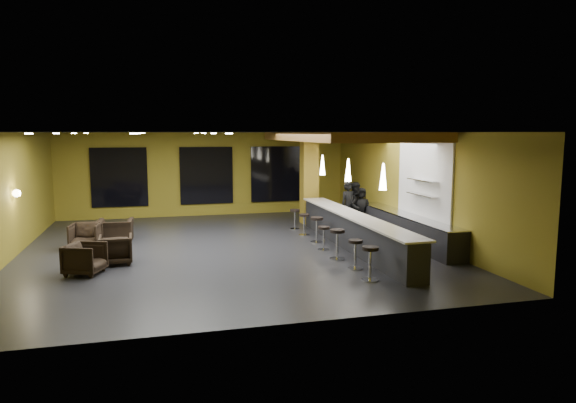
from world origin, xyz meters
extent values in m
cube|color=black|center=(0.00, 0.00, -0.05)|extent=(12.00, 13.00, 0.10)
cube|color=black|center=(0.00, 0.00, 3.55)|extent=(12.00, 13.00, 0.10)
cube|color=olive|center=(0.00, 6.55, 1.75)|extent=(12.00, 0.10, 3.50)
cube|color=olive|center=(0.00, -6.55, 1.75)|extent=(12.00, 0.10, 3.50)
cube|color=olive|center=(-6.05, 0.00, 1.75)|extent=(0.10, 13.00, 3.50)
cube|color=olive|center=(6.05, 0.00, 1.75)|extent=(0.10, 13.00, 3.50)
cube|color=olive|center=(4.00, 1.00, 3.36)|extent=(3.60, 8.00, 0.28)
cube|color=black|center=(-3.50, 6.44, 1.70)|extent=(2.20, 0.06, 2.40)
cube|color=black|center=(0.00, 6.44, 1.70)|extent=(2.20, 0.06, 2.40)
cube|color=black|center=(3.00, 6.44, 1.70)|extent=(2.20, 0.06, 2.40)
cube|color=white|center=(5.96, -1.00, 2.00)|extent=(0.06, 3.20, 2.40)
cube|color=black|center=(3.65, -1.00, 0.50)|extent=(0.60, 8.00, 1.00)
cube|color=beige|center=(3.65, -1.00, 1.02)|extent=(0.78, 8.10, 0.05)
cube|color=black|center=(5.65, -0.50, 0.43)|extent=(0.70, 6.00, 0.86)
cube|color=silver|center=(5.65, -0.50, 0.89)|extent=(0.72, 6.00, 0.03)
cube|color=silver|center=(5.82, -1.20, 1.60)|extent=(0.30, 1.50, 0.03)
cube|color=silver|center=(5.82, -1.20, 2.05)|extent=(0.30, 1.50, 0.03)
cube|color=olive|center=(3.65, 3.60, 1.75)|extent=(0.60, 0.60, 3.50)
sphere|color=#FFE5B2|center=(-5.88, 0.50, 1.80)|extent=(0.22, 0.22, 0.22)
cone|color=white|center=(3.65, -3.00, 2.35)|extent=(0.20, 0.20, 0.70)
cone|color=white|center=(3.65, -0.50, 2.35)|extent=(0.20, 0.20, 0.70)
cone|color=white|center=(3.65, 2.00, 2.35)|extent=(0.20, 0.20, 0.70)
imported|color=black|center=(4.62, 1.89, 0.88)|extent=(0.71, 0.54, 1.76)
imported|color=black|center=(4.95, 1.96, 0.86)|extent=(0.96, 0.82, 1.71)
imported|color=black|center=(5.16, 2.03, 0.75)|extent=(0.84, 0.66, 1.51)
imported|color=black|center=(-3.85, -2.00, 0.39)|extent=(1.10, 1.08, 0.78)
imported|color=black|center=(-3.18, -1.11, 0.39)|extent=(0.87, 0.89, 0.78)
imported|color=black|center=(-4.19, 1.01, 0.39)|extent=(0.94, 0.96, 0.78)
imported|color=black|center=(-3.40, 1.94, 0.35)|extent=(1.14, 1.01, 0.71)
cylinder|color=silver|center=(2.77, -4.29, 0.02)|extent=(0.42, 0.42, 0.03)
cylinder|color=silver|center=(2.77, -4.29, 0.39)|extent=(0.07, 0.07, 0.73)
cylinder|color=black|center=(2.77, -4.29, 0.78)|extent=(0.40, 0.40, 0.08)
cylinder|color=silver|center=(2.82, -3.22, 0.01)|extent=(0.39, 0.39, 0.03)
cylinder|color=silver|center=(2.82, -3.22, 0.36)|extent=(0.07, 0.07, 0.68)
cylinder|color=black|center=(2.82, -3.22, 0.73)|extent=(0.37, 0.37, 0.08)
cylinder|color=silver|center=(2.72, -2.16, 0.02)|extent=(0.43, 0.43, 0.03)
cylinder|color=silver|center=(2.72, -2.16, 0.40)|extent=(0.07, 0.07, 0.75)
cylinder|color=black|center=(2.72, -2.16, 0.80)|extent=(0.41, 0.41, 0.09)
cylinder|color=silver|center=(2.72, -0.97, 0.01)|extent=(0.36, 0.36, 0.03)
cylinder|color=silver|center=(2.72, -0.97, 0.33)|extent=(0.06, 0.06, 0.63)
cylinder|color=black|center=(2.72, -0.97, 0.68)|extent=(0.34, 0.34, 0.07)
cylinder|color=silver|center=(2.84, 0.09, 0.02)|extent=(0.42, 0.42, 0.03)
cylinder|color=silver|center=(2.84, 0.09, 0.38)|extent=(0.07, 0.07, 0.73)
cylinder|color=black|center=(2.84, 0.09, 0.78)|extent=(0.39, 0.39, 0.08)
cylinder|color=silver|center=(2.78, 1.30, 0.01)|extent=(0.37, 0.37, 0.03)
cylinder|color=silver|center=(2.78, 1.30, 0.35)|extent=(0.07, 0.07, 0.65)
cylinder|color=black|center=(2.78, 1.30, 0.70)|extent=(0.35, 0.35, 0.07)
cylinder|color=silver|center=(2.77, 2.47, 0.01)|extent=(0.37, 0.37, 0.03)
cylinder|color=silver|center=(2.77, 2.47, 0.34)|extent=(0.06, 0.06, 0.65)
cylinder|color=black|center=(2.77, 2.47, 0.69)|extent=(0.35, 0.35, 0.07)
camera|label=1|loc=(-2.09, -15.25, 3.49)|focal=32.00mm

